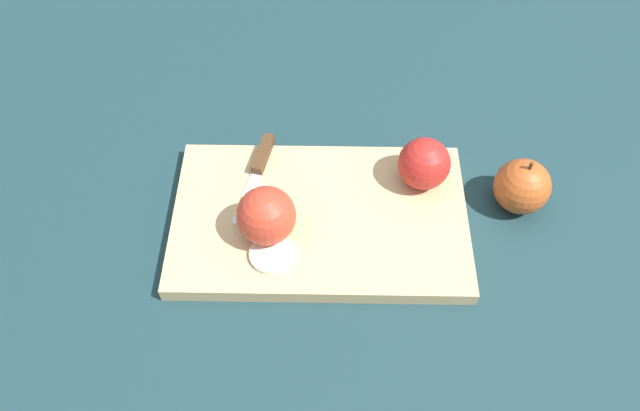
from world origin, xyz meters
TOP-DOWN VIEW (x-y plane):
  - ground_plane at (0.00, 0.00)m, footprint 4.00×4.00m
  - cutting_board at (0.00, 0.00)m, footprint 0.44×0.31m
  - apple_half_left at (-0.13, -0.09)m, footprint 0.07×0.07m
  - apple_half_right at (0.06, 0.04)m, footprint 0.08×0.08m
  - knife at (0.10, -0.07)m, footprint 0.03×0.16m
  - apple_slice at (0.05, 0.08)m, footprint 0.06×0.06m
  - apple_whole at (-0.27, -0.09)m, footprint 0.08×0.08m

SIDE VIEW (x-z plane):
  - ground_plane at x=0.00m, z-range 0.00..0.00m
  - cutting_board at x=0.00m, z-range 0.00..0.02m
  - apple_slice at x=0.05m, z-range 0.02..0.03m
  - knife at x=0.10m, z-range 0.02..0.04m
  - apple_whole at x=-0.27m, z-range -0.01..0.09m
  - apple_half_left at x=-0.13m, z-range 0.02..0.10m
  - apple_half_right at x=0.06m, z-range 0.02..0.10m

